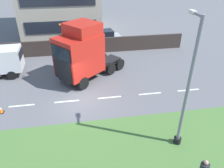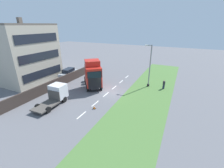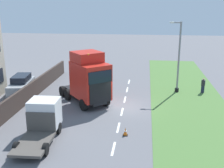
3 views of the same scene
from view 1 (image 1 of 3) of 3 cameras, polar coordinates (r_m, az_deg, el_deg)
name	(u,v)px [view 1 (image 1 of 3)]	position (r m, az deg, el deg)	size (l,w,h in m)	color
ground_plane	(79,100)	(16.50, -8.60, -4.22)	(120.00, 120.00, 0.00)	slate
grass_verge	(83,166)	(12.04, -7.54, -20.57)	(7.00, 44.00, 0.01)	#4C7538
lane_markings	(88,99)	(16.50, -6.17, -4.01)	(0.16, 17.80, 0.00)	white
boundary_wall	(76,47)	(24.15, -9.51, 9.60)	(0.25, 24.00, 1.65)	#382D28
lorry_cab	(82,53)	(18.10, -7.95, 7.92)	(5.83, 6.31, 5.01)	black
flatbed_truck	(6,61)	(21.26, -25.98, 5.32)	(2.24, 5.16, 2.53)	silver
parked_car	(101,39)	(25.89, -2.85, 11.69)	(2.37, 4.84, 1.90)	#9EA3A8
lamp_post	(186,95)	(11.61, 18.79, -2.78)	(1.33, 0.41, 7.25)	black
traffic_cone_lead	(0,109)	(16.78, -27.16, -5.90)	(0.36, 0.36, 0.58)	black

